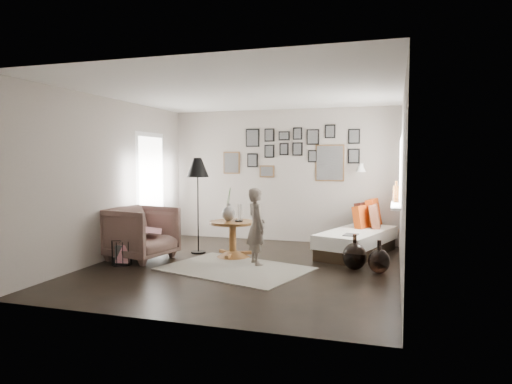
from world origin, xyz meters
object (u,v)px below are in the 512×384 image
(vase, at_px, (228,211))
(magazine_basket, at_px, (122,253))
(pedestal_table, at_px, (233,241))
(floor_lamp, at_px, (198,171))
(daybed, at_px, (357,238))
(demijohn_small, at_px, (379,261))
(demijohn_large, at_px, (354,256))
(armchair, at_px, (141,233))
(child, at_px, (256,227))

(vase, bearing_deg, magazine_basket, -143.87)
(pedestal_table, height_order, floor_lamp, floor_lamp)
(daybed, distance_m, demijohn_small, 1.38)
(demijohn_large, distance_m, demijohn_small, 0.37)
(demijohn_large, bearing_deg, floor_lamp, 170.51)
(armchair, height_order, child, child)
(daybed, xyz_separation_m, demijohn_large, (0.06, -1.19, -0.08))
(floor_lamp, height_order, magazine_basket, floor_lamp)
(pedestal_table, distance_m, magazine_basket, 1.76)
(vase, xyz_separation_m, floor_lamp, (-0.61, 0.15, 0.65))
(floor_lamp, bearing_deg, magazine_basket, -123.49)
(daybed, xyz_separation_m, magazine_basket, (-3.39, -1.89, -0.10))
(daybed, xyz_separation_m, floor_lamp, (-2.63, -0.74, 1.14))
(armchair, height_order, demijohn_small, armchair)
(floor_lamp, relative_size, child, 1.39)
(magazine_basket, bearing_deg, floor_lamp, 56.51)
(demijohn_large, xyz_separation_m, child, (-1.47, -0.10, 0.39))
(pedestal_table, relative_size, demijohn_large, 1.47)
(child, bearing_deg, vase, 19.18)
(daybed, height_order, magazine_basket, daybed)
(magazine_basket, height_order, demijohn_small, demijohn_small)
(daybed, relative_size, demijohn_large, 3.81)
(daybed, xyz_separation_m, demijohn_small, (0.41, -1.31, -0.10))
(daybed, distance_m, floor_lamp, 2.96)
(daybed, relative_size, demijohn_small, 4.19)
(vase, bearing_deg, demijohn_small, -9.88)
(demijohn_large, bearing_deg, child, -176.00)
(demijohn_small, height_order, child, child)
(pedestal_table, distance_m, armchair, 1.48)
(floor_lamp, relative_size, magazine_basket, 4.32)
(vase, relative_size, daybed, 0.28)
(armchair, height_order, floor_lamp, floor_lamp)
(pedestal_table, distance_m, floor_lamp, 1.34)
(armchair, xyz_separation_m, floor_lamp, (0.67, 0.74, 0.99))
(pedestal_table, bearing_deg, demijohn_large, -8.05)
(daybed, distance_m, magazine_basket, 3.89)
(vase, height_order, child, child)
(daybed, xyz_separation_m, armchair, (-3.30, -1.48, 0.15))
(pedestal_table, relative_size, vase, 1.40)
(pedestal_table, height_order, armchair, armchair)
(child, bearing_deg, magazine_basket, 69.81)
(floor_lamp, relative_size, demijohn_small, 3.46)
(pedestal_table, bearing_deg, child, -36.26)
(pedestal_table, height_order, daybed, daybed)
(daybed, bearing_deg, child, -119.57)
(pedestal_table, xyz_separation_m, magazine_basket, (-1.46, -0.98, -0.10))
(floor_lamp, bearing_deg, child, -24.39)
(pedestal_table, distance_m, daybed, 2.14)
(armchair, relative_size, floor_lamp, 0.57)
(daybed, relative_size, floor_lamp, 1.21)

